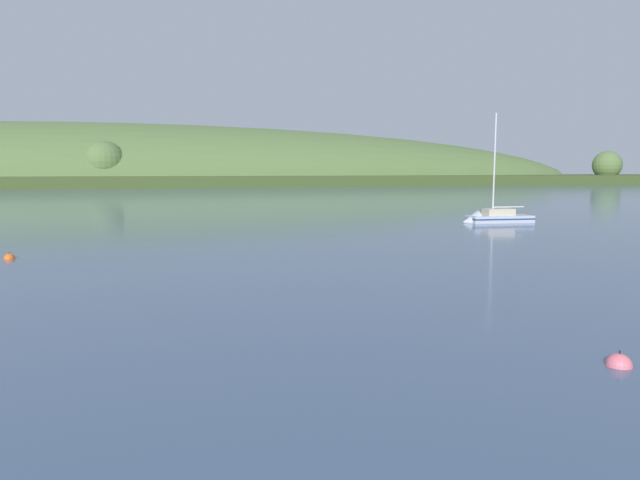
# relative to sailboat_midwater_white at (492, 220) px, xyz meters

# --- Properties ---
(far_shoreline_hill) EXTENTS (501.16, 121.48, 44.31)m
(far_shoreline_hill) POSITION_rel_sailboat_midwater_white_xyz_m (-35.37, 176.50, -0.12)
(far_shoreline_hill) COLOR #3C4E24
(far_shoreline_hill) RESTS_ON ground
(sailboat_midwater_white) EXTENTS (7.23, 3.26, 11.40)m
(sailboat_midwater_white) POSITION_rel_sailboat_midwater_white_xyz_m (0.00, 0.00, 0.00)
(sailboat_midwater_white) COLOR #ADB2BC
(sailboat_midwater_white) RESTS_ON ground
(mooring_buoy_foreground) EXTENTS (0.61, 0.61, 0.69)m
(mooring_buoy_foreground) POSITION_rel_sailboat_midwater_white_xyz_m (-40.25, -9.73, -0.26)
(mooring_buoy_foreground) COLOR #EA5B19
(mooring_buoy_foreground) RESTS_ON ground
(mooring_buoy_midchannel) EXTENTS (0.65, 0.65, 0.73)m
(mooring_buoy_midchannel) POSITION_rel_sailboat_midwater_white_xyz_m (-22.62, -35.42, -0.26)
(mooring_buoy_midchannel) COLOR #E06675
(mooring_buoy_midchannel) RESTS_ON ground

